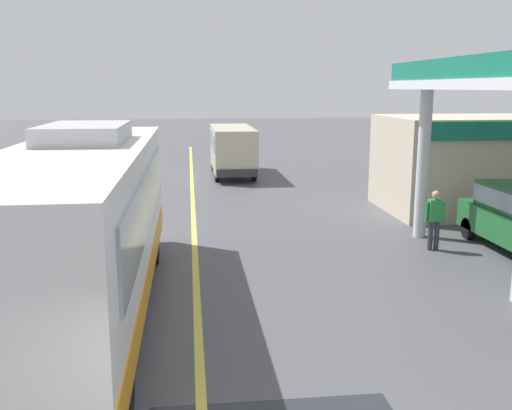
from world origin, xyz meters
The scene contains 5 objects.
ground centered at (0.00, 20.00, 0.00)m, with size 120.00×120.00×0.00m, color #4C4C51.
lane_divider_stripe centered at (0.00, 15.00, 0.00)m, with size 0.16×50.00×0.01m, color #D8CC4C.
coach_bus_main centered at (-2.18, 7.39, 1.72)m, with size 2.60×11.04×3.69m.
minibus_opposing_lane centered at (2.09, 25.49, 1.47)m, with size 2.04×6.13×2.44m.
pedestrian_near_pump centered at (6.55, 11.05, 0.93)m, with size 0.55×0.22×1.66m.
Camera 1 is at (-0.08, -3.65, 4.42)m, focal length 40.39 mm.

